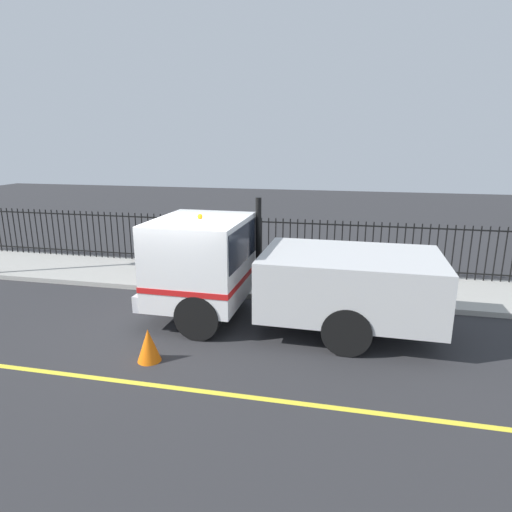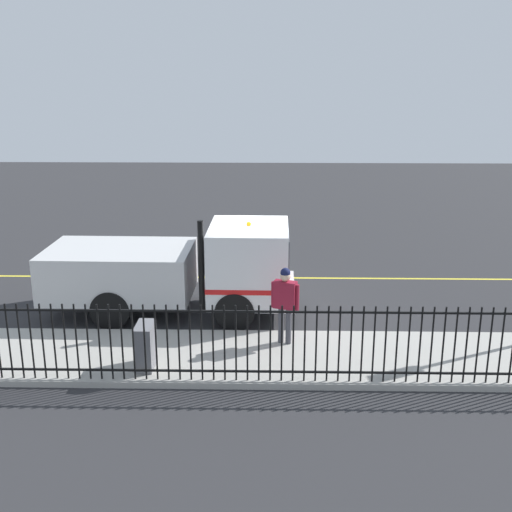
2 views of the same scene
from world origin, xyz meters
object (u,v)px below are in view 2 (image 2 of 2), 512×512
at_px(traffic_cone, 262,276).
at_px(utility_cabinet, 145,346).
at_px(work_truck, 189,266).
at_px(worker_standing, 285,298).

bearing_deg(traffic_cone, utility_cabinet, -22.53).
distance_m(work_truck, traffic_cone, 3.00).
bearing_deg(work_truck, worker_standing, 48.85).
xyz_separation_m(work_truck, utility_cabinet, (3.42, -0.50, -0.68)).
bearing_deg(work_truck, traffic_cone, 141.04).
height_order(utility_cabinet, traffic_cone, utility_cabinet).
height_order(work_truck, traffic_cone, work_truck).
bearing_deg(worker_standing, work_truck, -21.99).
bearing_deg(utility_cabinet, work_truck, 171.63).
xyz_separation_m(work_truck, worker_standing, (2.15, 2.39, -0.06)).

